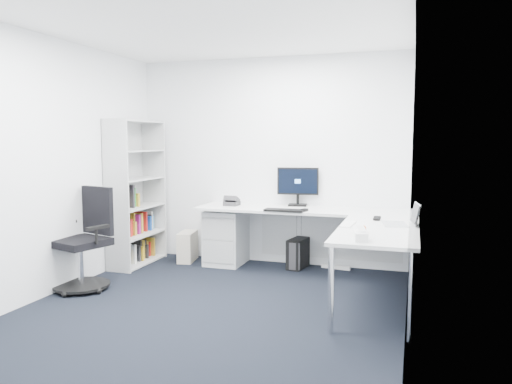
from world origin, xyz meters
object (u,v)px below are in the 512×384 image
(bookshelf, at_px, (136,193))
(laptop, at_px, (395,214))
(l_desk, at_px, (297,246))
(monitor, at_px, (298,186))
(task_chair, at_px, (80,239))

(bookshelf, height_order, laptop, bookshelf)
(l_desk, height_order, monitor, monitor)
(l_desk, relative_size, monitor, 5.08)
(l_desk, bearing_deg, laptop, -25.60)
(task_chair, bearing_deg, bookshelf, 107.58)
(task_chair, xyz_separation_m, monitor, (2.01, 1.74, 0.48))
(task_chair, relative_size, monitor, 2.10)
(bookshelf, relative_size, task_chair, 1.70)
(l_desk, height_order, bookshelf, bookshelf)
(l_desk, relative_size, laptop, 8.25)
(task_chair, height_order, laptop, task_chair)
(monitor, xyz_separation_m, laptop, (1.25, -1.13, -0.14))
(l_desk, height_order, laptop, laptop)
(laptop, bearing_deg, bookshelf, 160.71)
(l_desk, xyz_separation_m, monitor, (-0.14, 0.59, 0.65))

